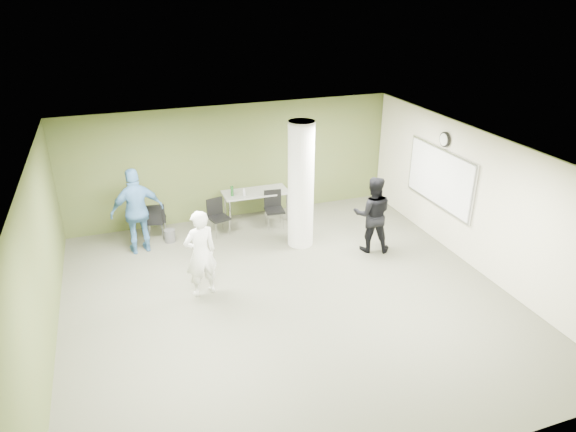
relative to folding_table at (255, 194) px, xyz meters
name	(u,v)px	position (x,y,z in m)	size (l,w,h in m)	color
floor	(288,299)	(-0.40, -3.55, -0.70)	(8.00, 8.00, 0.00)	#4E4D3D
ceiling	(288,154)	(-0.40, -3.55, 2.10)	(8.00, 8.00, 0.00)	white
wall_back	(233,162)	(-0.40, 0.45, 0.70)	(8.00, 0.02, 2.80)	#565E2C
wall_left	(39,270)	(-4.40, -3.55, 0.70)	(0.02, 8.00, 2.80)	#565E2C
wall_right_cream	(478,201)	(3.60, -3.55, 0.70)	(0.02, 8.00, 2.80)	beige
column	(301,185)	(0.60, -1.55, 0.70)	(0.56, 0.56, 2.80)	silver
whiteboard	(440,177)	(3.52, -2.35, 0.80)	(0.05, 2.30, 1.30)	silver
wall_clock	(445,139)	(3.52, -2.35, 1.65)	(0.06, 0.32, 0.32)	black
folding_table	(255,194)	(0.00, 0.00, 0.00)	(1.59, 0.71, 1.00)	#959690
wastebasket	(170,236)	(-2.15, -0.47, -0.56)	(0.25, 0.25, 0.29)	#4C4C4C
chair_back_left	(154,219)	(-2.44, -0.23, -0.19)	(0.54, 0.54, 0.87)	black
chair_back_right	(156,218)	(-2.39, -0.16, -0.20)	(0.46, 0.46, 0.86)	black
chair_table_left	(217,214)	(-1.03, -0.40, -0.21)	(0.51, 0.51, 0.84)	black
chair_table_right	(274,206)	(0.34, -0.43, -0.19)	(0.48, 0.48, 0.87)	black
woman_white	(201,254)	(-1.85, -2.84, 0.15)	(0.62, 0.41, 1.70)	white
man_black	(372,214)	(1.94, -2.33, 0.15)	(0.82, 0.64, 1.70)	black
man_blue	(137,211)	(-2.79, -0.71, 0.25)	(1.11, 0.46, 1.90)	teal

